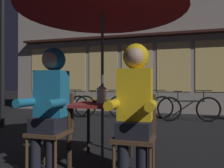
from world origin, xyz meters
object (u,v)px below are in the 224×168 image
bicycle_second (102,106)px  cafe_table (102,111)px  street_lamp (3,10)px  book (100,102)px  person_right_hooded (135,97)px  lantern (102,93)px  person_left_hooded (50,96)px  chair_right (136,131)px  bicycle_third (144,107)px  bicycle_nearest (64,105)px  bicycle_fourth (189,108)px  chair_left (53,126)px

bicycle_second → cafe_table: bearing=-72.0°
street_lamp → book: size_ratio=19.40×
person_right_hooded → street_lamp: bearing=149.9°
lantern → person_right_hooded: person_right_hooded is taller
book → person_left_hooded: bearing=-146.9°
chair_right → bicycle_third: bearing=95.5°
lantern → person_right_hooded: (0.49, -0.43, -0.01)m
person_left_hooded → bicycle_third: 4.19m
person_left_hooded → person_right_hooded: same height
bicycle_nearest → bicycle_second: bearing=7.2°
bicycle_second → bicycle_nearest: bearing=-172.8°
street_lamp → person_left_hooded: bearing=-38.9°
person_left_hooded → bicycle_second: person_left_hooded is taller
cafe_table → bicycle_fourth: 3.76m
bicycle_nearest → person_left_hooded: bearing=-64.0°
lantern → bicycle_fourth: bearing=69.7°
bicycle_third → person_right_hooded: bearing=-84.5°
bicycle_fourth → person_right_hooded: bearing=-101.5°
lantern → person_left_hooded: (-0.47, -0.43, -0.01)m
chair_right → bicycle_nearest: chair_right is taller
lantern → chair_right: 0.72m
street_lamp → person_right_hooded: bearing=-30.1°
chair_left → book: 0.67m
chair_right → book: (-0.54, 0.46, 0.26)m
person_right_hooded → book: size_ratio=7.00×
person_left_hooded → lantern: bearing=42.6°
cafe_table → book: (-0.06, 0.09, 0.11)m
book → lantern: bearing=-78.1°
cafe_table → bicycle_fourth: bearing=69.9°
chair_left → cafe_table: bearing=37.5°
bicycle_third → book: 3.63m
chair_left → person_left_hooded: bearing=-90.0°
person_right_hooded → bicycle_third: bearing=95.5°
chair_right → book: size_ratio=4.35×
chair_left → bicycle_fourth: size_ratio=0.52×
chair_right → person_left_hooded: 1.03m
bicycle_second → person_right_hooded: bearing=-67.7°
chair_left → bicycle_nearest: (-1.90, 3.84, -0.14)m
street_lamp → bicycle_fourth: street_lamp is taller
chair_left → person_right_hooded: bearing=-3.4°
person_left_hooded → person_right_hooded: 0.96m
chair_left → bicycle_fourth: bearing=65.6°
chair_left → street_lamp: street_lamp is taller
chair_right → person_left_hooded: bearing=-176.6°
cafe_table → bicycle_fourth: bicycle_fourth is taller
book → cafe_table: bearing=-73.8°
person_left_hooded → person_right_hooded: bearing=0.0°
bicycle_third → lantern: bearing=-91.5°
street_lamp → bicycle_fourth: bearing=25.2°
cafe_table → bicycle_nearest: bicycle_nearest is taller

